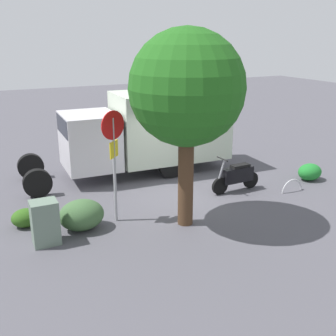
{
  "coord_description": "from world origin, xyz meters",
  "views": [
    {
      "loc": [
        5.73,
        10.93,
        4.92
      ],
      "look_at": [
        0.33,
        -0.01,
        0.98
      ],
      "focal_mm": 44.55,
      "sensor_mm": 36.0,
      "label": 1
    }
  ],
  "objects_px": {
    "box_truck_near": "(147,129)",
    "street_tree": "(187,89)",
    "utility_cabinet": "(45,223)",
    "motorcycle": "(237,176)",
    "bike_rack_hoop": "(292,191)",
    "stop_sign": "(114,149)"
  },
  "relations": [
    {
      "from": "motorcycle",
      "to": "street_tree",
      "type": "relative_size",
      "value": 0.35
    },
    {
      "from": "stop_sign",
      "to": "bike_rack_hoop",
      "type": "bearing_deg",
      "value": 176.08
    },
    {
      "from": "bike_rack_hoop",
      "to": "utility_cabinet",
      "type": "bearing_deg",
      "value": 0.51
    },
    {
      "from": "street_tree",
      "to": "utility_cabinet",
      "type": "distance_m",
      "value": 4.75
    },
    {
      "from": "bike_rack_hoop",
      "to": "street_tree",
      "type": "bearing_deg",
      "value": 7.62
    },
    {
      "from": "box_truck_near",
      "to": "utility_cabinet",
      "type": "bearing_deg",
      "value": 44.81
    },
    {
      "from": "stop_sign",
      "to": "street_tree",
      "type": "relative_size",
      "value": 0.6
    },
    {
      "from": "box_truck_near",
      "to": "street_tree",
      "type": "relative_size",
      "value": 1.48
    },
    {
      "from": "motorcycle",
      "to": "utility_cabinet",
      "type": "distance_m",
      "value": 6.35
    },
    {
      "from": "stop_sign",
      "to": "bike_rack_hoop",
      "type": "xyz_separation_m",
      "value": [
        -5.91,
        0.41,
        -2.04
      ]
    },
    {
      "from": "box_truck_near",
      "to": "stop_sign",
      "type": "height_order",
      "value": "stop_sign"
    },
    {
      "from": "box_truck_near",
      "to": "stop_sign",
      "type": "relative_size",
      "value": 2.47
    },
    {
      "from": "box_truck_near",
      "to": "bike_rack_hoop",
      "type": "distance_m",
      "value": 5.5
    },
    {
      "from": "street_tree",
      "to": "box_truck_near",
      "type": "bearing_deg",
      "value": -100.7
    },
    {
      "from": "stop_sign",
      "to": "bike_rack_hoop",
      "type": "relative_size",
      "value": 3.61
    },
    {
      "from": "motorcycle",
      "to": "box_truck_near",
      "type": "bearing_deg",
      "value": -62.12
    },
    {
      "from": "bike_rack_hoop",
      "to": "box_truck_near",
      "type": "bearing_deg",
      "value": -49.26
    },
    {
      "from": "street_tree",
      "to": "bike_rack_hoop",
      "type": "relative_size",
      "value": 6.02
    },
    {
      "from": "box_truck_near",
      "to": "street_tree",
      "type": "bearing_deg",
      "value": 81.86
    },
    {
      "from": "motorcycle",
      "to": "stop_sign",
      "type": "relative_size",
      "value": 0.59
    },
    {
      "from": "utility_cabinet",
      "to": "bike_rack_hoop",
      "type": "bearing_deg",
      "value": -179.49
    },
    {
      "from": "utility_cabinet",
      "to": "motorcycle",
      "type": "bearing_deg",
      "value": -171.62
    }
  ]
}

